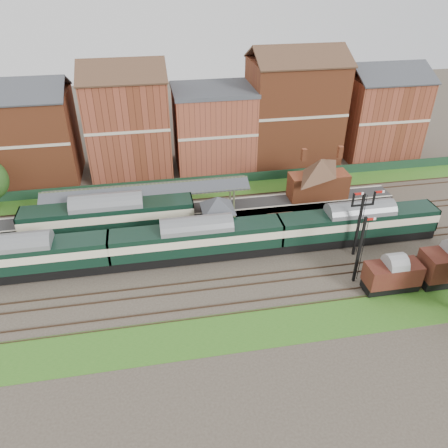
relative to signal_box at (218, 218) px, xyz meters
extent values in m
plane|color=#473D33|center=(3.00, -3.25, -3.19)|extent=(160.00, 160.00, 0.00)
cube|color=#2D6619|center=(3.00, 12.75, -3.16)|extent=(90.00, 4.50, 0.06)
cube|color=#2D6619|center=(3.00, -15.25, -3.16)|extent=(90.00, 5.00, 0.06)
cube|color=#193823|center=(3.00, 14.75, -2.44)|extent=(90.00, 0.12, 1.50)
cube|color=#2D2D2D|center=(-2.00, 6.50, -2.69)|extent=(55.00, 3.40, 1.00)
cube|color=#59694A|center=(0.00, 0.00, -1.99)|extent=(3.40, 3.20, 2.40)
cube|color=#3F482D|center=(0.00, 0.00, 0.21)|extent=(3.60, 3.40, 2.00)
pyramid|color=#383A3F|center=(0.00, 0.00, 2.01)|extent=(5.40, 5.40, 1.60)
cube|color=brown|center=(8.00, 0.00, -2.09)|extent=(3.00, 2.40, 2.20)
cube|color=#4C3323|center=(8.00, -0.65, -0.64)|extent=(3.20, 1.34, 0.79)
cube|color=#4C3323|center=(8.00, 0.65, -0.64)|extent=(3.20, 1.34, 0.79)
cube|color=brown|center=(15.00, 6.50, -0.44)|extent=(8.00, 3.00, 3.50)
pyramid|color=#4C3323|center=(15.00, 6.50, 2.41)|extent=(8.10, 8.10, 2.20)
cube|color=brown|center=(12.50, 6.50, 2.91)|extent=(0.60, 0.60, 1.60)
cube|color=brown|center=(17.50, 6.50, 2.91)|extent=(0.60, 0.60, 1.60)
cube|color=#3F482D|center=(-19.00, 5.20, -0.49)|extent=(0.22, 0.22, 3.40)
cube|color=#3F482D|center=(3.00, 7.80, -0.49)|extent=(0.22, 0.22, 3.40)
cube|color=#383A3F|center=(-8.00, 5.55, 1.41)|extent=(26.00, 1.99, 0.90)
cube|color=#383A3F|center=(-8.00, 7.45, 1.41)|extent=(26.00, 1.99, 0.90)
cube|color=#3F482D|center=(-8.00, 6.50, 1.79)|extent=(26.00, 0.20, 0.20)
cube|color=black|center=(15.00, -5.75, 0.81)|extent=(0.25, 0.25, 8.00)
cube|color=black|center=(15.00, -5.75, 3.41)|extent=(2.60, 0.18, 0.18)
cube|color=#B2140F|center=(14.35, -5.75, 4.86)|extent=(1.10, 0.08, 0.25)
cube|color=#B2140F|center=(16.75, -5.75, 4.86)|extent=(1.10, 0.08, 0.25)
cube|color=black|center=(13.00, -10.25, 0.81)|extent=(0.25, 0.25, 8.00)
cube|color=#B2140F|center=(13.55, -10.25, 4.51)|extent=(1.10, 0.08, 0.25)
cube|color=brown|center=(-25.00, 21.75, 3.31)|extent=(14.00, 10.00, 13.00)
cube|color=brown|center=(-10.00, 21.75, 4.31)|extent=(12.00, 10.00, 15.00)
cube|color=brown|center=(3.00, 21.75, 2.81)|extent=(12.00, 10.00, 12.00)
cube|color=brown|center=(16.00, 21.75, 4.81)|extent=(14.00, 10.00, 16.00)
cube|color=brown|center=(31.00, 21.75, 3.31)|extent=(12.00, 10.00, 13.00)
cube|color=black|center=(-22.13, -3.25, -2.44)|extent=(19.22, 2.69, 1.17)
cube|color=black|center=(-22.13, -3.25, -0.47)|extent=(19.22, 2.99, 2.78)
cube|color=beige|center=(-22.13, -3.25, -0.14)|extent=(19.24, 3.03, 0.96)
cube|color=slate|center=(-22.13, -3.25, 1.08)|extent=(19.22, 2.99, 0.64)
cube|color=black|center=(-2.92, -3.25, -2.44)|extent=(19.22, 2.69, 1.17)
cube|color=black|center=(-2.92, -3.25, -0.47)|extent=(19.22, 2.99, 2.78)
cube|color=beige|center=(-2.92, -3.25, -0.14)|extent=(19.24, 3.03, 0.96)
cube|color=slate|center=(-2.92, -3.25, 1.08)|extent=(19.22, 2.99, 0.64)
cube|color=black|center=(16.30, -3.25, -2.44)|extent=(19.22, 2.69, 1.17)
cube|color=black|center=(16.30, -3.25, -0.47)|extent=(19.22, 2.99, 2.78)
cube|color=beige|center=(16.30, -3.25, -0.14)|extent=(19.24, 3.03, 0.96)
cube|color=slate|center=(16.30, -3.25, 1.08)|extent=(19.22, 2.99, 0.64)
cube|color=black|center=(-12.83, 3.25, -2.41)|extent=(20.44, 2.86, 1.25)
cube|color=black|center=(-12.83, 3.25, -0.31)|extent=(20.44, 3.18, 2.95)
cube|color=beige|center=(-12.83, 3.25, 0.05)|extent=(20.46, 3.22, 1.02)
cube|color=slate|center=(-12.83, 3.25, 1.34)|extent=(20.44, 3.18, 0.68)
cube|color=black|center=(16.04, -12.25, -2.61)|extent=(5.59, 2.06, 0.84)
cube|color=#4C1516|center=(16.04, -12.25, -1.08)|extent=(5.59, 2.42, 2.24)
cube|color=gray|center=(16.04, -12.25, 0.15)|extent=(5.59, 2.42, 0.41)
camera|label=1|loc=(-7.15, -43.53, 26.97)|focal=35.00mm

